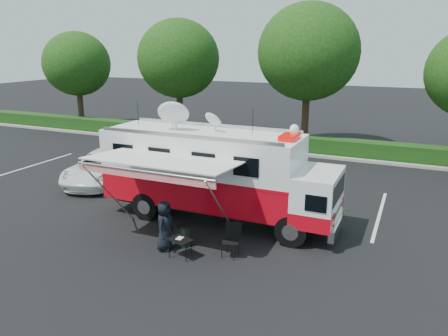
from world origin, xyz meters
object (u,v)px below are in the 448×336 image
at_px(folding_table, 180,240).
at_px(trash_bin, 184,235).
at_px(command_truck, 217,173).
at_px(white_suv, 105,181).

height_order(folding_table, trash_bin, trash_bin).
relative_size(command_truck, trash_bin, 12.16).
height_order(command_truck, folding_table, command_truck).
distance_m(command_truck, folding_table, 3.47).
xyz_separation_m(command_truck, white_suv, (-7.00, 2.17, -1.82)).
xyz_separation_m(command_truck, trash_bin, (-0.05, -2.46, -1.45)).
xyz_separation_m(command_truck, folding_table, (0.27, -3.22, -1.25)).
relative_size(command_truck, folding_table, 10.43).
bearing_deg(white_suv, command_truck, -31.16).
bearing_deg(command_truck, trash_bin, -91.15).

